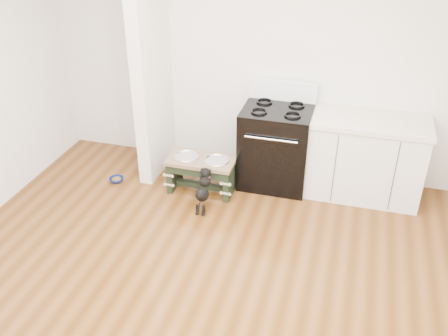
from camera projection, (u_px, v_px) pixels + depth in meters
ground at (195, 309)px, 4.12m from camera, size 5.00×5.00×0.00m
room_shell at (187, 132)px, 3.30m from camera, size 5.00×5.00×5.00m
partition_wall at (151, 61)px, 5.46m from camera, size 0.15×0.80×2.70m
oven_range at (276, 145)px, 5.61m from camera, size 0.76×0.69×1.14m
cabinet_run at (365, 158)px, 5.41m from camera, size 1.24×0.64×0.91m
dog_feeder at (201, 168)px, 5.54m from camera, size 0.75×0.40×0.42m
puppy at (203, 189)px, 5.24m from camera, size 0.13×0.38×0.45m
floor_bowl at (117, 180)px, 5.83m from camera, size 0.19×0.19×0.05m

